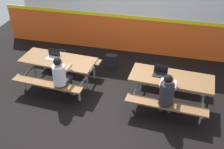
{
  "coord_description": "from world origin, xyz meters",
  "views": [
    {
      "loc": [
        1.29,
        -5.24,
        4.28
      ],
      "look_at": [
        0.0,
        0.15,
        0.55
      ],
      "focal_mm": 44.35,
      "sensor_mm": 36.0,
      "label": 1
    }
  ],
  "objects": [
    {
      "name": "ground_plane",
      "position": [
        0.0,
        0.0,
        -0.01
      ],
      "size": [
        10.0,
        10.0,
        0.02
      ],
      "primitive_type": "cube",
      "color": "black"
    },
    {
      "name": "student_further",
      "position": [
        1.34,
        -0.48,
        0.71
      ],
      "size": [
        0.38,
        0.53,
        1.21
      ],
      "color": "#2D2D38",
      "rests_on": "ground"
    },
    {
      "name": "picnic_table_right",
      "position": [
        1.41,
        0.08,
        0.57
      ],
      "size": [
        1.92,
        1.67,
        0.74
      ],
      "color": "brown",
      "rests_on": "ground"
    },
    {
      "name": "accent_backdrop",
      "position": [
        0.0,
        2.4,
        1.25
      ],
      "size": [
        8.0,
        0.14,
        2.6
      ],
      "color": "#E55119",
      "rests_on": "ground"
    },
    {
      "name": "picnic_table_left",
      "position": [
        -1.41,
        0.21,
        0.57
      ],
      "size": [
        1.92,
        1.67,
        0.74
      ],
      "color": "brown",
      "rests_on": "ground"
    },
    {
      "name": "laptop_silver",
      "position": [
        -1.55,
        0.26,
        0.79
      ],
      "size": [
        0.33,
        0.24,
        0.22
      ],
      "color": "silver",
      "rests_on": "picnic_table_left"
    },
    {
      "name": "backpack_dark",
      "position": [
        -0.28,
        1.25,
        0.22
      ],
      "size": [
        0.3,
        0.22,
        0.44
      ],
      "color": "black",
      "rests_on": "ground"
    },
    {
      "name": "laptop_dark",
      "position": [
        1.14,
        0.13,
        0.79
      ],
      "size": [
        0.33,
        0.24,
        0.22
      ],
      "color": "black",
      "rests_on": "picnic_table_right"
    },
    {
      "name": "student_nearer",
      "position": [
        -1.09,
        -0.37,
        0.71
      ],
      "size": [
        0.38,
        0.53,
        1.21
      ],
      "color": "#2D2D38",
      "rests_on": "ground"
    },
    {
      "name": "tote_bag_bright",
      "position": [
        -1.72,
        1.16,
        0.19
      ],
      "size": [
        0.34,
        0.21,
        0.43
      ],
      "color": "#1E47B2",
      "rests_on": "ground"
    }
  ]
}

